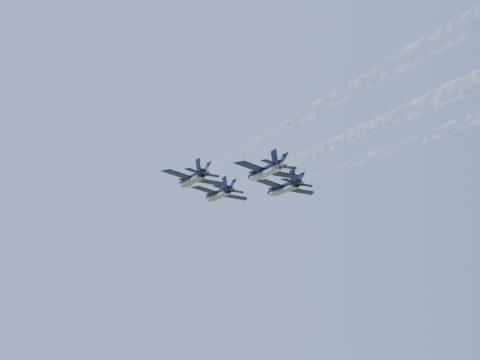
{
  "coord_description": "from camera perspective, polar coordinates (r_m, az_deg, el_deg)",
  "views": [
    {
      "loc": [
        -5.43,
        -113.06,
        70.19
      ],
      "look_at": [
        3.61,
        4.06,
        96.85
      ],
      "focal_mm": 50.0,
      "sensor_mm": 36.0,
      "label": 1
    }
  ],
  "objects": [
    {
      "name": "jet_left",
      "position": [
        115.2,
        -4.12,
        0.1
      ],
      "size": [
        10.83,
        14.78,
        3.44
      ],
      "rotation": [
        0.0,
        0.16,
        0.29
      ],
      "color": "black"
    },
    {
      "name": "smoke_trail_lead",
      "position": [
        72.3,
        15.57,
        8.49
      ],
      "size": [
        26.5,
        82.9,
        2.56
      ],
      "rotation": [
        0.0,
        0.16,
        0.29
      ],
      "color": "white"
    },
    {
      "name": "jet_slot",
      "position": [
        109.58,
        2.12,
        0.75
      ],
      "size": [
        10.83,
        14.78,
        3.44
      ],
      "rotation": [
        0.0,
        0.16,
        0.29
      ],
      "color": "black"
    },
    {
      "name": "smoke_trail_left",
      "position": [
        59.72,
        15.05,
        13.13
      ],
      "size": [
        26.5,
        82.9,
        2.56
      ],
      "rotation": [
        0.0,
        0.16,
        0.29
      ],
      "color": "white"
    },
    {
      "name": "jet_right",
      "position": [
        122.57,
        3.71,
        -0.69
      ],
      "size": [
        10.83,
        14.78,
        3.44
      ],
      "rotation": [
        0.0,
        0.16,
        0.29
      ],
      "color": "black"
    },
    {
      "name": "jet_lead",
      "position": [
        127.72,
        -1.87,
        -1.2
      ],
      "size": [
        10.83,
        14.78,
        3.44
      ],
      "rotation": [
        0.0,
        0.16,
        0.29
      ],
      "color": "black"
    }
  ]
}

